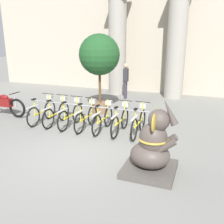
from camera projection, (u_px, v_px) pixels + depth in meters
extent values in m
plane|color=slate|center=(75.00, 153.00, 6.64)|extent=(60.00, 60.00, 0.00)
cube|color=#B2A893|center=(150.00, 37.00, 13.51)|extent=(20.00, 0.20, 6.00)
cylinder|color=gray|center=(117.00, 47.00, 13.28)|extent=(0.94, 0.94, 5.00)
cylinder|color=gray|center=(176.00, 48.00, 12.23)|extent=(0.94, 0.94, 5.00)
cylinder|color=gray|center=(39.00, 111.00, 9.17)|extent=(0.05, 0.05, 0.75)
cylinder|color=gray|center=(147.00, 124.00, 7.77)|extent=(0.05, 0.05, 0.75)
cylinder|color=gray|center=(88.00, 106.00, 8.36)|extent=(4.17, 0.04, 0.04)
torus|color=black|center=(50.00, 110.00, 9.39)|extent=(0.05, 0.70, 0.70)
torus|color=black|center=(33.00, 117.00, 8.52)|extent=(0.05, 0.70, 0.70)
cube|color=yellow|center=(42.00, 112.00, 8.94)|extent=(0.04, 0.87, 0.04)
cube|color=#BCBCBC|center=(32.00, 107.00, 8.41)|extent=(0.06, 0.58, 0.03)
cylinder|color=yellow|center=(34.00, 108.00, 8.52)|extent=(0.03, 0.03, 0.58)
cube|color=black|center=(34.00, 99.00, 8.44)|extent=(0.08, 0.18, 0.04)
cylinder|color=yellow|center=(49.00, 102.00, 9.26)|extent=(0.03, 0.03, 0.63)
cylinder|color=black|center=(48.00, 94.00, 9.17)|extent=(0.48, 0.03, 0.03)
cube|color=#BCBCBC|center=(50.00, 97.00, 9.30)|extent=(0.20, 0.16, 0.14)
torus|color=black|center=(64.00, 111.00, 9.19)|extent=(0.05, 0.70, 0.70)
torus|color=black|center=(48.00, 119.00, 8.32)|extent=(0.05, 0.70, 0.70)
cube|color=yellow|center=(56.00, 114.00, 8.74)|extent=(0.04, 0.87, 0.04)
cube|color=#BCBCBC|center=(47.00, 108.00, 8.22)|extent=(0.06, 0.58, 0.03)
cylinder|color=yellow|center=(49.00, 110.00, 8.33)|extent=(0.03, 0.03, 0.58)
cube|color=black|center=(49.00, 101.00, 8.24)|extent=(0.08, 0.18, 0.04)
cylinder|color=yellow|center=(63.00, 103.00, 9.07)|extent=(0.03, 0.03, 0.63)
cylinder|color=black|center=(62.00, 95.00, 8.98)|extent=(0.48, 0.03, 0.03)
cube|color=#BCBCBC|center=(64.00, 98.00, 9.11)|extent=(0.20, 0.16, 0.14)
torus|color=black|center=(78.00, 113.00, 8.96)|extent=(0.05, 0.70, 0.70)
torus|color=black|center=(63.00, 121.00, 8.09)|extent=(0.05, 0.70, 0.70)
cube|color=yellow|center=(71.00, 116.00, 8.51)|extent=(0.04, 0.87, 0.04)
cube|color=#BCBCBC|center=(63.00, 110.00, 7.99)|extent=(0.06, 0.58, 0.03)
cylinder|color=yellow|center=(64.00, 112.00, 8.10)|extent=(0.03, 0.03, 0.58)
cube|color=black|center=(64.00, 102.00, 8.01)|extent=(0.08, 0.18, 0.04)
cylinder|color=yellow|center=(77.00, 105.00, 8.84)|extent=(0.03, 0.03, 0.63)
cylinder|color=black|center=(76.00, 96.00, 8.75)|extent=(0.48, 0.03, 0.03)
cube|color=#BCBCBC|center=(78.00, 100.00, 8.88)|extent=(0.20, 0.16, 0.14)
torus|color=black|center=(92.00, 115.00, 8.75)|extent=(0.05, 0.70, 0.70)
torus|color=black|center=(79.00, 123.00, 7.88)|extent=(0.05, 0.70, 0.70)
cube|color=yellow|center=(86.00, 118.00, 8.30)|extent=(0.04, 0.87, 0.04)
cube|color=#BCBCBC|center=(79.00, 112.00, 7.78)|extent=(0.06, 0.58, 0.03)
cylinder|color=yellow|center=(80.00, 114.00, 7.89)|extent=(0.03, 0.03, 0.58)
cube|color=black|center=(80.00, 104.00, 7.80)|extent=(0.08, 0.18, 0.04)
cylinder|color=yellow|center=(92.00, 107.00, 8.63)|extent=(0.03, 0.03, 0.63)
cylinder|color=black|center=(92.00, 98.00, 8.54)|extent=(0.48, 0.03, 0.03)
cube|color=#BCBCBC|center=(93.00, 101.00, 8.67)|extent=(0.20, 0.16, 0.14)
torus|color=black|center=(108.00, 117.00, 8.56)|extent=(0.05, 0.70, 0.70)
torus|color=black|center=(97.00, 125.00, 7.69)|extent=(0.05, 0.70, 0.70)
cube|color=yellow|center=(103.00, 119.00, 8.11)|extent=(0.04, 0.87, 0.04)
cube|color=#BCBCBC|center=(96.00, 114.00, 7.59)|extent=(0.06, 0.58, 0.03)
cylinder|color=yellow|center=(98.00, 116.00, 7.70)|extent=(0.03, 0.03, 0.58)
cube|color=black|center=(98.00, 106.00, 7.61)|extent=(0.08, 0.18, 0.04)
cylinder|color=yellow|center=(108.00, 108.00, 8.44)|extent=(0.03, 0.03, 0.63)
cylinder|color=black|center=(108.00, 99.00, 8.35)|extent=(0.48, 0.03, 0.03)
cube|color=#BCBCBC|center=(109.00, 103.00, 8.48)|extent=(0.20, 0.16, 0.14)
torus|color=black|center=(125.00, 118.00, 8.37)|extent=(0.05, 0.70, 0.70)
torus|color=black|center=(115.00, 128.00, 7.50)|extent=(0.05, 0.70, 0.70)
cube|color=yellow|center=(120.00, 121.00, 7.92)|extent=(0.04, 0.87, 0.04)
cube|color=#BCBCBC|center=(115.00, 116.00, 7.40)|extent=(0.06, 0.58, 0.03)
cylinder|color=yellow|center=(116.00, 117.00, 7.51)|extent=(0.03, 0.03, 0.58)
cube|color=black|center=(116.00, 108.00, 7.42)|extent=(0.08, 0.18, 0.04)
cylinder|color=yellow|center=(125.00, 110.00, 8.25)|extent=(0.03, 0.03, 0.63)
cylinder|color=black|center=(125.00, 101.00, 8.16)|extent=(0.48, 0.03, 0.03)
cube|color=#BCBCBC|center=(126.00, 104.00, 8.29)|extent=(0.20, 0.16, 0.14)
torus|color=black|center=(142.00, 120.00, 8.20)|extent=(0.05, 0.70, 0.70)
torus|color=black|center=(134.00, 130.00, 7.33)|extent=(0.05, 0.70, 0.70)
cube|color=yellow|center=(139.00, 123.00, 7.75)|extent=(0.04, 0.87, 0.04)
cube|color=#BCBCBC|center=(134.00, 118.00, 7.23)|extent=(0.06, 0.58, 0.03)
cylinder|color=yellow|center=(135.00, 119.00, 7.33)|extent=(0.03, 0.03, 0.58)
cube|color=black|center=(136.00, 109.00, 7.25)|extent=(0.08, 0.18, 0.04)
cylinder|color=yellow|center=(142.00, 111.00, 8.07)|extent=(0.03, 0.03, 0.63)
cylinder|color=black|center=(143.00, 102.00, 7.98)|extent=(0.48, 0.03, 0.03)
cube|color=#BCBCBC|center=(143.00, 105.00, 8.11)|extent=(0.20, 0.16, 0.14)
cube|color=#4C4742|center=(149.00, 169.00, 5.68)|extent=(1.16, 1.16, 0.13)
ellipsoid|color=#4C423D|center=(150.00, 155.00, 5.58)|extent=(0.89, 0.79, 0.58)
ellipsoid|color=#4C423D|center=(153.00, 139.00, 5.45)|extent=(0.63, 0.58, 0.74)
sphere|color=#4C423D|center=(159.00, 120.00, 5.29)|extent=(0.47, 0.47, 0.47)
ellipsoid|color=#B79333|center=(158.00, 117.00, 5.53)|extent=(0.08, 0.34, 0.40)
ellipsoid|color=#B79333|center=(154.00, 123.00, 5.10)|extent=(0.08, 0.34, 0.40)
cone|color=#4C423D|center=(170.00, 112.00, 5.16)|extent=(0.40, 0.17, 0.59)
cylinder|color=#4C423D|center=(167.00, 142.00, 5.50)|extent=(0.47, 0.16, 0.42)
cylinder|color=#4C423D|center=(165.00, 146.00, 5.26)|extent=(0.47, 0.16, 0.42)
torus|color=#B79333|center=(153.00, 139.00, 5.45)|extent=(0.66, 0.66, 0.05)
torus|color=black|center=(17.00, 108.00, 9.53)|extent=(0.74, 0.09, 0.74)
cube|color=maroon|center=(3.00, 102.00, 9.72)|extent=(0.82, 0.22, 0.32)
ellipsoid|color=maroon|center=(4.00, 97.00, 9.63)|extent=(0.40, 0.20, 0.20)
cylinder|color=#99999E|center=(15.00, 101.00, 9.47)|extent=(0.04, 0.04, 0.56)
cylinder|color=black|center=(15.00, 93.00, 9.39)|extent=(0.03, 0.55, 0.03)
cylinder|color=#383342|center=(126.00, 90.00, 12.66)|extent=(0.11, 0.11, 0.87)
cylinder|color=#383342|center=(125.00, 90.00, 12.51)|extent=(0.11, 0.11, 0.87)
cube|color=#333338|center=(126.00, 75.00, 12.37)|extent=(0.20, 0.32, 0.65)
sphere|color=tan|center=(126.00, 66.00, 12.24)|extent=(0.23, 0.23, 0.23)
cylinder|color=#333338|center=(127.00, 74.00, 12.54)|extent=(0.07, 0.07, 0.59)
cylinder|color=#333338|center=(125.00, 75.00, 12.18)|extent=(0.07, 0.07, 0.59)
cylinder|color=brown|center=(100.00, 107.00, 10.24)|extent=(0.65, 0.65, 0.42)
cylinder|color=brown|center=(100.00, 87.00, 10.00)|extent=(0.10, 0.10, 1.28)
sphere|color=#1E4C23|center=(99.00, 55.00, 9.65)|extent=(1.59, 1.59, 1.59)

